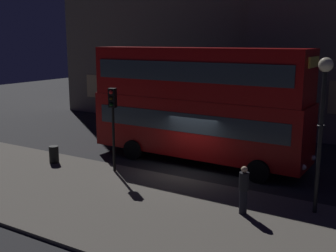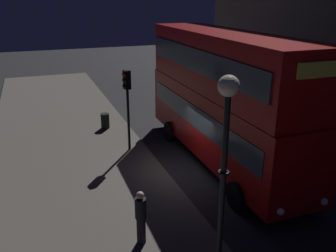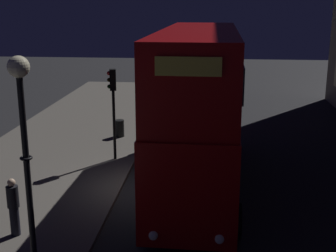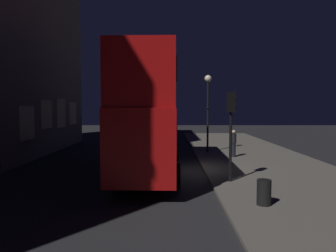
{
  "view_description": "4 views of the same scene",
  "coord_description": "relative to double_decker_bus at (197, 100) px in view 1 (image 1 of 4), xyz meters",
  "views": [
    {
      "loc": [
        8.61,
        -15.94,
        5.99
      ],
      "look_at": [
        -1.08,
        0.11,
        2.09
      ],
      "focal_mm": 44.34,
      "sensor_mm": 36.0,
      "label": 1
    },
    {
      "loc": [
        12.38,
        -5.55,
        6.96
      ],
      "look_at": [
        -1.87,
        -0.12,
        1.43
      ],
      "focal_mm": 38.26,
      "sensor_mm": 36.0,
      "label": 2
    },
    {
      "loc": [
        15.32,
        2.29,
        6.51
      ],
      "look_at": [
        -1.53,
        0.67,
        1.97
      ],
      "focal_mm": 49.42,
      "sensor_mm": 36.0,
      "label": 3
    },
    {
      "loc": [
        -16.64,
        0.89,
        3.32
      ],
      "look_at": [
        -1.45,
        0.95,
        2.39
      ],
      "focal_mm": 35.09,
      "sensor_mm": 36.0,
      "label": 4
    }
  ],
  "objects": [
    {
      "name": "pedestrian",
      "position": [
        4.36,
        -4.99,
        -2.12
      ],
      "size": [
        0.33,
        0.33,
        1.7
      ],
      "rotation": [
        0.0,
        0.0,
        5.98
      ],
      "color": "black",
      "rests_on": "sidewalk_slab"
    },
    {
      "name": "ground_plane",
      "position": [
        0.46,
        -1.83,
        -3.12
      ],
      "size": [
        80.0,
        80.0,
        0.0
      ],
      "primitive_type": "plane",
      "color": "#232326"
    },
    {
      "name": "double_decker_bus",
      "position": [
        0.0,
        0.0,
        0.0
      ],
      "size": [
        10.98,
        3.01,
        5.64
      ],
      "rotation": [
        0.0,
        0.0,
        -0.02
      ],
      "color": "#9E0C0C",
      "rests_on": "ground"
    },
    {
      "name": "traffic_light_near_kerb",
      "position": [
        -2.38,
        -3.55,
        -0.27
      ],
      "size": [
        0.37,
        0.39,
        3.79
      ],
      "rotation": [
        0.0,
        0.0,
        0.22
      ],
      "color": "black",
      "rests_on": "sidewalk_slab"
    },
    {
      "name": "sidewalk_slab",
      "position": [
        0.46,
        -6.24,
        -3.06
      ],
      "size": [
        44.0,
        7.1,
        0.12
      ],
      "primitive_type": "cube",
      "color": "#5B564F",
      "rests_on": "ground"
    },
    {
      "name": "street_lamp",
      "position": [
        6.47,
        -3.59,
        0.81
      ],
      "size": [
        0.47,
        0.47,
        5.32
      ],
      "color": "black",
      "rests_on": "sidewalk_slab"
    },
    {
      "name": "litter_bin",
      "position": [
        -5.73,
        -4.0,
        -2.59
      ],
      "size": [
        0.46,
        0.46,
        0.83
      ],
      "primitive_type": "cylinder",
      "color": "black",
      "rests_on": "sidewalk_slab"
    }
  ]
}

